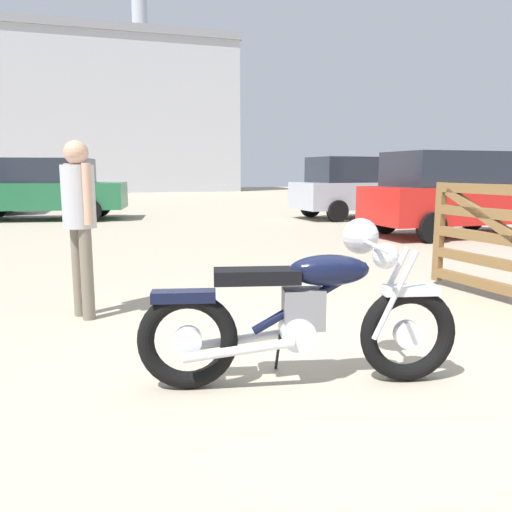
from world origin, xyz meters
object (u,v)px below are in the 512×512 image
(vintage_motorcycle, at_px, (308,310))
(blue_hatchback_right, at_px, (453,193))
(silver_sedan_mid, at_px, (35,187))
(pale_sedan_back, at_px, (357,187))
(bystander, at_px, (79,211))

(vintage_motorcycle, xyz_separation_m, blue_hatchback_right, (6.06, 6.22, 0.43))
(silver_sedan_mid, height_order, pale_sedan_back, pale_sedan_back)
(blue_hatchback_right, relative_size, pale_sedan_back, 0.99)
(silver_sedan_mid, xyz_separation_m, blue_hatchback_right, (8.85, -6.70, -0.02))
(vintage_motorcycle, bearing_deg, bystander, 137.31)
(bystander, xyz_separation_m, pale_sedan_back, (7.61, 8.54, -0.10))
(bystander, relative_size, pale_sedan_back, 0.42)
(silver_sedan_mid, distance_m, pale_sedan_back, 9.28)
(bystander, height_order, blue_hatchback_right, blue_hatchback_right)
(pale_sedan_back, bearing_deg, bystander, -134.60)
(pale_sedan_back, bearing_deg, vintage_motorcycle, -123.22)
(blue_hatchback_right, bearing_deg, pale_sedan_back, 87.49)
(bystander, height_order, silver_sedan_mid, silver_sedan_mid)
(bystander, xyz_separation_m, blue_hatchback_right, (7.47, 4.16, -0.10))
(vintage_motorcycle, relative_size, bystander, 1.24)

